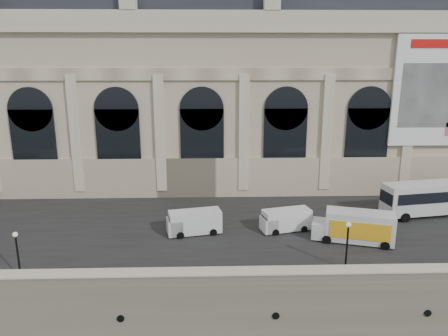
% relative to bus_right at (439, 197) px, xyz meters
% --- Properties ---
extents(quay, '(160.00, 70.00, 6.00)m').
position_rel_bus_right_xyz_m(quay, '(-21.99, 20.09, -5.11)').
color(quay, gray).
rests_on(quay, ground).
extents(street, '(160.00, 24.00, 0.06)m').
position_rel_bus_right_xyz_m(street, '(-21.99, -0.91, -2.08)').
color(street, '#2D2D2D').
rests_on(street, quay).
extents(parapet, '(160.00, 1.40, 1.21)m').
position_rel_bus_right_xyz_m(parapet, '(-21.99, -14.31, -1.49)').
color(parapet, gray).
rests_on(parapet, quay).
extents(museum, '(69.00, 18.70, 29.10)m').
position_rel_bus_right_xyz_m(museum, '(-27.97, 15.95, 11.62)').
color(museum, beige).
rests_on(museum, quay).
extents(bus_right, '(13.00, 4.67, 3.76)m').
position_rel_bus_right_xyz_m(bus_right, '(0.00, 0.00, 0.00)').
color(bus_right, silver).
rests_on(bus_right, quay).
extents(van_b, '(5.57, 3.02, 2.35)m').
position_rel_bus_right_xyz_m(van_b, '(-26.89, -4.39, -0.91)').
color(van_b, silver).
rests_on(van_b, quay).
extents(van_c, '(5.27, 3.03, 2.21)m').
position_rel_bus_right_xyz_m(van_c, '(-17.70, -3.92, -0.98)').
color(van_c, white).
rests_on(van_c, quay).
extents(box_truck, '(7.81, 4.38, 3.00)m').
position_rel_bus_right_xyz_m(box_truck, '(-11.44, -6.72, -0.60)').
color(box_truck, silver).
rests_on(box_truck, quay).
extents(lamp_left, '(0.41, 0.41, 3.99)m').
position_rel_bus_right_xyz_m(lamp_left, '(-40.15, -12.87, -0.12)').
color(lamp_left, black).
rests_on(lamp_left, quay).
extents(lamp_right, '(0.43, 0.43, 4.21)m').
position_rel_bus_right_xyz_m(lamp_right, '(-13.88, -12.16, -0.01)').
color(lamp_right, black).
rests_on(lamp_right, quay).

